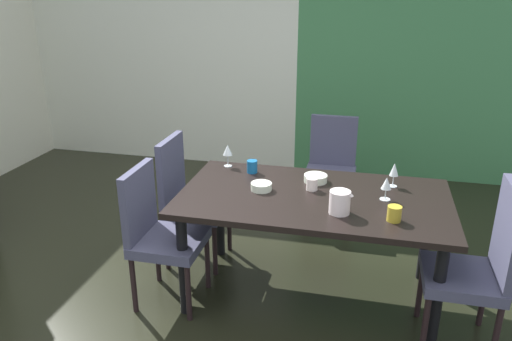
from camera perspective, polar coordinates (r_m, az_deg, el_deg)
The scene contains 17 objects.
ground_plane at distance 3.53m, azimuth -6.18°, elevation -15.21°, with size 6.25×5.76×0.02m, color black.
back_panel_interior at distance 6.09m, azimuth -11.14°, elevation 13.27°, with size 3.30×0.10×2.61m, color silver.
garden_window_panel at distance 5.60m, azimuth 20.21°, elevation 11.78°, with size 2.94×0.10×2.61m, color #3E7A4A.
dining_table at distance 3.31m, azimuth 6.57°, elevation -4.17°, with size 1.75×0.98×0.76m.
chair_head_far at distance 4.54m, azimuth 8.59°, elevation 0.73°, with size 0.44×0.45×0.94m.
chair_right_near at distance 3.17m, azimuth 24.26°, elevation -9.57°, with size 0.44×0.44×1.03m.
chair_left_near at distance 3.38m, azimuth -11.18°, elevation -6.66°, with size 0.45×0.44×0.95m.
chair_left_far at distance 3.83m, azimuth -7.90°, elevation -2.85°, with size 0.45×0.44×0.98m.
wine_glass_center at distance 3.48m, azimuth 15.52°, elevation 0.02°, with size 0.06×0.06×0.17m.
wine_glass_front at distance 3.73m, azimuth -3.26°, elevation 2.30°, with size 0.07×0.07×0.17m.
wine_glass_corner at distance 3.26m, azimuth 14.68°, elevation -1.51°, with size 0.07×0.07×0.15m.
serving_bowl_north at distance 3.33m, azimuth 0.61°, elevation -1.84°, with size 0.14×0.14×0.05m, color silver.
serving_bowl_east at distance 3.49m, azimuth 6.83°, elevation -0.89°, with size 0.16×0.16×0.05m, color silver.
cup_near_window at distance 3.01m, azimuth 15.52°, elevation -4.77°, with size 0.08×0.08×0.09m, color gold.
cup_west at distance 3.62m, azimuth -0.45°, elevation 0.45°, with size 0.08×0.08×0.09m, color #155B99.
cup_near_shelf at distance 3.34m, azimuth 6.42°, elevation -1.54°, with size 0.08×0.08×0.08m, color white.
pitcher_rear at distance 3.02m, azimuth 9.57°, elevation -3.57°, with size 0.14×0.13×0.14m.
Camera 1 is at (1.01, -2.68, 2.06)m, focal length 35.00 mm.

